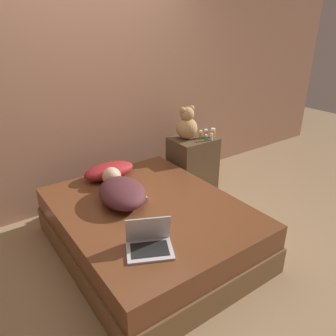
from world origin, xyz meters
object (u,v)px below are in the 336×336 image
at_px(bottle_pink, 206,133).
at_px(person_lying, 121,190).
at_px(bottle_orange, 213,133).
at_px(pillow, 109,171).
at_px(bottle_amber, 201,134).
at_px(bottle_green, 206,138).
at_px(bottle_clear, 212,137).
at_px(teddy_bear, 187,125).
at_px(laptop, 149,242).

bearing_deg(bottle_pink, person_lying, -163.94).
distance_m(bottle_pink, bottle_orange, 0.08).
xyz_separation_m(pillow, bottle_orange, (1.27, -0.14, 0.20)).
distance_m(bottle_amber, bottle_orange, 0.15).
distance_m(pillow, bottle_green, 1.15).
distance_m(pillow, bottle_clear, 1.22).
distance_m(person_lying, bottle_clear, 1.34).
height_order(teddy_bear, bottle_amber, teddy_bear).
distance_m(pillow, person_lying, 0.49).
bearing_deg(person_lying, bottle_green, 24.72).
xyz_separation_m(bottle_green, bottle_orange, (0.15, 0.06, 0.02)).
height_order(person_lying, bottle_pink, bottle_pink).
height_order(person_lying, laptop, laptop).
distance_m(teddy_bear, bottle_green, 0.26).
relative_size(pillow, bottle_green, 7.08).
bearing_deg(bottle_pink, pillow, 175.43).
relative_size(laptop, bottle_orange, 3.68).
height_order(person_lying, bottle_clear, bottle_clear).
bearing_deg(teddy_bear, bottle_green, -57.70).
bearing_deg(bottle_amber, laptop, -141.97).
xyz_separation_m(teddy_bear, bottle_amber, (0.13, -0.09, -0.12)).
xyz_separation_m(person_lying, bottle_orange, (1.39, 0.34, 0.18)).
bearing_deg(pillow, bottle_orange, -6.33).
relative_size(laptop, bottle_pink, 4.10).
bearing_deg(laptop, pillow, 102.32).
bearing_deg(pillow, laptop, -103.49).
xyz_separation_m(laptop, bottle_orange, (1.56, 1.06, 0.22)).
bearing_deg(bottle_amber, bottle_pink, -0.30).
bearing_deg(laptop, person_lying, 102.50).
xyz_separation_m(teddy_bear, bottle_clear, (0.19, -0.21, -0.12)).
bearing_deg(bottle_amber, teddy_bear, 144.27).
bearing_deg(bottle_pink, bottle_orange, -33.29).
xyz_separation_m(pillow, teddy_bear, (0.99, -0.00, 0.31)).
distance_m(person_lying, laptop, 0.75).
relative_size(bottle_green, bottle_orange, 0.71).
height_order(teddy_bear, bottle_orange, teddy_bear).
xyz_separation_m(bottle_pink, bottle_green, (-0.09, -0.10, -0.01)).
relative_size(pillow, laptop, 1.36).
bearing_deg(bottle_clear, bottle_orange, 40.11).
distance_m(pillow, bottle_amber, 1.15).
bearing_deg(bottle_amber, bottle_clear, -62.69).
height_order(pillow, teddy_bear, teddy_bear).
height_order(person_lying, bottle_orange, bottle_orange).
height_order(person_lying, teddy_bear, teddy_bear).
xyz_separation_m(pillow, bottle_amber, (1.13, -0.10, 0.19)).
relative_size(person_lying, bottle_orange, 7.15).
bearing_deg(pillow, person_lying, -103.76).
distance_m(bottle_green, bottle_orange, 0.17).
distance_m(person_lying, bottle_orange, 1.44).
bearing_deg(pillow, bottle_pink, -4.57).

